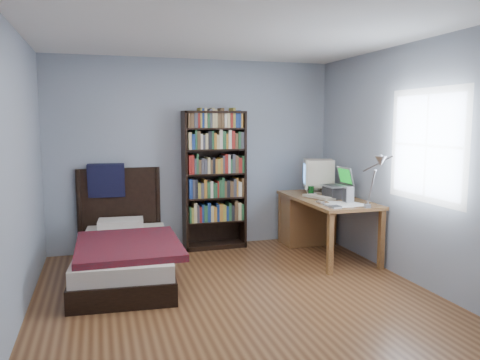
{
  "coord_description": "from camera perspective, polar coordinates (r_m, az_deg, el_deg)",
  "views": [
    {
      "loc": [
        -1.24,
        -4.05,
        1.69
      ],
      "look_at": [
        0.16,
        0.54,
        1.09
      ],
      "focal_mm": 35.0,
      "sensor_mm": 36.0,
      "label": 1
    }
  ],
  "objects": [
    {
      "name": "bed",
      "position": [
        5.38,
        -13.94,
        -8.48
      ],
      "size": [
        1.13,
        2.1,
        1.16
      ],
      "color": "black",
      "rests_on": "floor"
    },
    {
      "name": "mouse",
      "position": [
        6.24,
        8.98,
        -1.59
      ],
      "size": [
        0.07,
        0.12,
        0.04
      ],
      "primitive_type": "ellipsoid",
      "color": "silver",
      "rests_on": "desk"
    },
    {
      "name": "speaker",
      "position": [
        5.67,
        13.07,
        -1.75
      ],
      "size": [
        0.1,
        0.1,
        0.2
      ],
      "primitive_type": "cube",
      "rotation": [
        0.0,
        0.0,
        0.01
      ],
      "color": "gray",
      "rests_on": "desk"
    },
    {
      "name": "desk",
      "position": [
        6.43,
        8.71,
        -4.35
      ],
      "size": [
        0.75,
        1.56,
        0.73
      ],
      "color": "brown",
      "rests_on": "floor"
    },
    {
      "name": "soda_can",
      "position": [
        6.13,
        8.65,
        -1.32
      ],
      "size": [
        0.07,
        0.07,
        0.13
      ],
      "primitive_type": "cylinder",
      "color": "#083C1B",
      "rests_on": "desk"
    },
    {
      "name": "room",
      "position": [
        4.26,
        0.41,
        1.29
      ],
      "size": [
        4.2,
        4.24,
        2.5
      ],
      "color": "#512D18",
      "rests_on": "ground"
    },
    {
      "name": "external_drive",
      "position": [
        5.31,
        11.54,
        -3.26
      ],
      "size": [
        0.12,
        0.12,
        0.02
      ],
      "primitive_type": "cube",
      "rotation": [
        0.0,
        0.0,
        0.1
      ],
      "color": "gray",
      "rests_on": "desk"
    },
    {
      "name": "phone_silver",
      "position": [
        5.62,
        9.74,
        -2.66
      ],
      "size": [
        0.07,
        0.11,
        0.02
      ],
      "primitive_type": "cube",
      "rotation": [
        0.0,
        0.0,
        0.22
      ],
      "color": "silver",
      "rests_on": "desk"
    },
    {
      "name": "desk_lamp",
      "position": [
        4.97,
        16.55,
        1.58
      ],
      "size": [
        0.24,
        0.53,
        0.62
      ],
      "color": "#99999E",
      "rests_on": "desk"
    },
    {
      "name": "laptop",
      "position": [
        5.99,
        11.6,
        -1.14
      ],
      "size": [
        0.32,
        0.32,
        0.39
      ],
      "color": "#2D2D30",
      "rests_on": "desk"
    },
    {
      "name": "keyboard",
      "position": [
        5.94,
        9.58,
        -2.08
      ],
      "size": [
        0.29,
        0.46,
        0.04
      ],
      "primitive_type": "cube",
      "rotation": [
        0.0,
        0.07,
        0.29
      ],
      "color": "beige",
      "rests_on": "desk"
    },
    {
      "name": "phone_grey",
      "position": [
        5.44,
        10.5,
        -3.0
      ],
      "size": [
        0.05,
        0.1,
        0.02
      ],
      "primitive_type": "cube",
      "rotation": [
        0.0,
        0.0,
        0.07
      ],
      "color": "gray",
      "rests_on": "desk"
    },
    {
      "name": "crt_monitor",
      "position": [
        6.35,
        9.41,
        0.75
      ],
      "size": [
        0.51,
        0.47,
        0.46
      ],
      "color": "beige",
      "rests_on": "desk"
    },
    {
      "name": "bookshelf",
      "position": [
        6.21,
        -3.16,
        0.0
      ],
      "size": [
        0.82,
        0.3,
        1.82
      ],
      "color": "black",
      "rests_on": "floor"
    }
  ]
}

